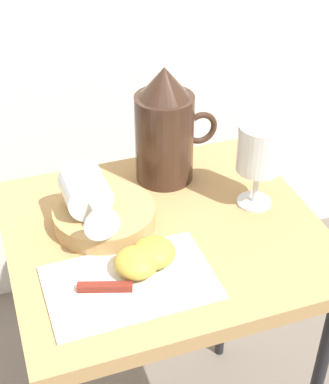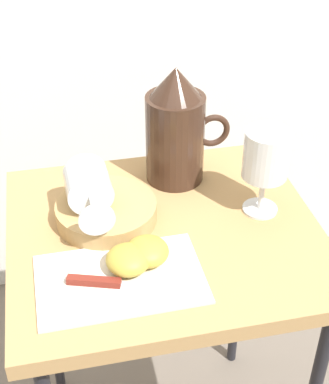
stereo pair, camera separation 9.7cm
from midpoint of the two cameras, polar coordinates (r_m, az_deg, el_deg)
table at (r=1.07m, az=-2.63°, el=-6.50°), size 0.55×0.49×0.66m
linen_napkin at (r=0.93m, az=-6.45°, el=-8.93°), size 0.27×0.17×0.00m
basket_tray at (r=1.03m, az=-8.62°, el=-2.45°), size 0.18×0.18×0.03m
pitcher at (r=1.10m, az=-2.49°, el=5.50°), size 0.16×0.11×0.23m
wine_glass_upright at (r=1.03m, az=6.63°, el=3.80°), size 0.08×0.08×0.16m
wine_glass_tipped_near at (r=1.00m, az=-10.47°, el=-0.05°), size 0.08×0.14×0.08m
apple_half_left at (r=0.93m, az=-5.81°, el=-7.00°), size 0.07×0.07×0.04m
apple_half_right at (r=0.94m, az=-4.06°, el=-6.05°), size 0.07×0.07×0.04m
knife at (r=0.91m, az=-6.90°, el=-9.40°), size 0.21×0.08×0.01m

